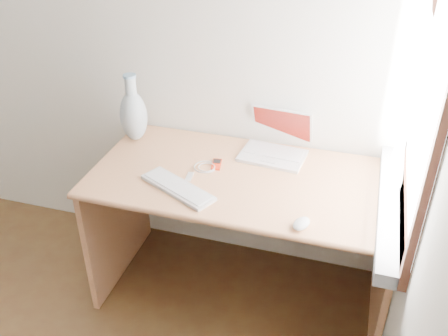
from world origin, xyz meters
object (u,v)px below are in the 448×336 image
(desk, at_px, (247,204))
(external_keyboard, at_px, (178,187))
(vase, at_px, (133,114))
(laptop, at_px, (275,144))

(desk, xyz_separation_m, external_keyboard, (-0.26, -0.28, 0.23))
(vase, bearing_deg, desk, -9.04)
(laptop, xyz_separation_m, vase, (-0.73, -0.07, 0.10))
(external_keyboard, bearing_deg, laptop, 78.35)
(desk, bearing_deg, external_keyboard, -132.91)
(desk, bearing_deg, laptop, 61.11)
(desk, distance_m, laptop, 0.33)
(laptop, bearing_deg, desk, -113.34)
(laptop, distance_m, external_keyboard, 0.57)
(desk, distance_m, vase, 0.74)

